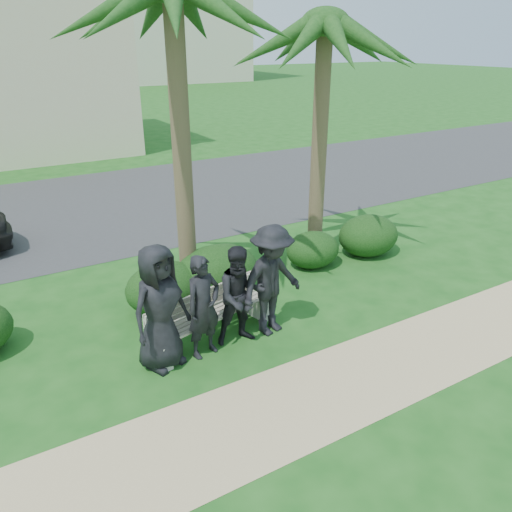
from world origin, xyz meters
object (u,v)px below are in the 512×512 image
object	(u,v)px
man_a	(160,308)
palm_right	(325,26)
man_c	(241,296)
park_bench	(211,319)
man_d	(272,281)
man_b	(204,307)

from	to	relation	value
man_a	palm_right	size ratio (longest dim) A/B	0.34
man_c	palm_right	world-z (taller)	palm_right
park_bench	man_d	world-z (taller)	man_d
park_bench	man_c	size ratio (longest dim) A/B	1.40
man_b	man_c	world-z (taller)	man_b
man_b	palm_right	world-z (taller)	palm_right
man_b	man_d	bearing A→B (deg)	-13.38
park_bench	man_a	world-z (taller)	man_a
man_c	man_b	bearing A→B (deg)	-169.47
park_bench	palm_right	bearing A→B (deg)	15.27
man_a	man_c	xyz separation A→B (m)	(1.28, -0.05, -0.14)
man_c	man_d	size ratio (longest dim) A/B	0.87
man_d	palm_right	bearing A→B (deg)	28.39
man_a	man_d	distance (m)	1.84
man_b	palm_right	distance (m)	5.78
man_c	palm_right	size ratio (longest dim) A/B	0.29
man_d	palm_right	distance (m)	5.00
park_bench	man_c	bearing A→B (deg)	-56.20
man_a	palm_right	world-z (taller)	palm_right
park_bench	palm_right	world-z (taller)	palm_right
park_bench	palm_right	distance (m)	5.82
palm_right	man_c	bearing A→B (deg)	-144.42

